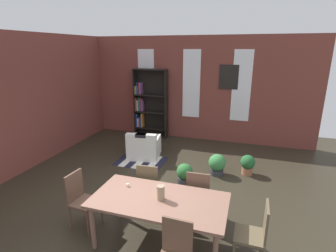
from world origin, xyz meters
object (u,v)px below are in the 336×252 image
object	(u,v)px
dining_chair_head_left	(81,198)
potted_plant_window	(185,174)
dining_chair_far_left	(149,186)
armchair_white	(144,147)
dining_chair_far_right	(198,194)
potted_plant_corner	(248,164)
bookshelf_tall	(148,103)
potted_plant_by_shelf	(217,164)
vase_on_table	(161,193)
dining_chair_head_right	(255,233)
dining_table	(159,204)

from	to	relation	value
dining_chair_head_left	potted_plant_window	distance (m)	2.28
dining_chair_far_left	armchair_white	distance (m)	2.50
dining_chair_far_right	potted_plant_corner	xyz separation A→B (m)	(0.77, 2.05, -0.25)
bookshelf_tall	armchair_white	world-z (taller)	bookshelf_tall
potted_plant_by_shelf	potted_plant_window	size ratio (longest dim) A/B	1.06
vase_on_table	potted_plant_window	world-z (taller)	vase_on_table
dining_chair_head_left	dining_chair_head_right	distance (m)	2.72
dining_table	vase_on_table	size ratio (longest dim) A/B	8.97
vase_on_table	dining_chair_far_right	bearing A→B (deg)	59.90
dining_table	dining_chair_head_right	bearing A→B (deg)	-0.03
dining_chair_head_left	potted_plant_window	xyz separation A→B (m)	(1.28, 1.86, -0.27)
dining_chair_head_left	potted_plant_window	bearing A→B (deg)	55.41
vase_on_table	dining_chair_head_left	bearing A→B (deg)	179.75
dining_table	potted_plant_by_shelf	bearing A→B (deg)	78.09
potted_plant_window	dining_chair_far_left	bearing A→B (deg)	-107.51
dining_chair_head_right	potted_plant_corner	size ratio (longest dim) A/B	2.00
dining_chair_head_right	potted_plant_window	bearing A→B (deg)	127.61
dining_chair_far_right	armchair_white	distance (m)	2.98
potted_plant_by_shelf	potted_plant_window	xyz separation A→B (m)	(-0.61, -0.67, -0.02)
dining_chair_head_left	armchair_white	world-z (taller)	dining_chair_head_left
dining_table	dining_chair_far_left	distance (m)	0.86
bookshelf_tall	dining_table	bearing A→B (deg)	-66.54
bookshelf_tall	potted_plant_corner	xyz separation A→B (m)	(3.27, -1.95, -0.85)
dining_chair_head_left	potted_plant_by_shelf	xyz separation A→B (m)	(1.90, 2.53, -0.25)
dining_chair_far_left	armchair_white	bearing A→B (deg)	115.20
dining_chair_head_left	dining_chair_far_right	bearing A→B (deg)	21.58
dining_chair_far_left	potted_plant_corner	world-z (taller)	dining_chair_far_left
bookshelf_tall	vase_on_table	bearing A→B (deg)	-66.23
dining_chair_head_left	armchair_white	xyz separation A→B (m)	(-0.14, 2.96, -0.23)
potted_plant_by_shelf	dining_chair_head_left	bearing A→B (deg)	-126.82
vase_on_table	dining_chair_head_right	size ratio (longest dim) A/B	0.23
dining_table	potted_plant_window	size ratio (longest dim) A/B	4.17
dining_chair_far_left	dining_chair_far_right	size ratio (longest dim) A/B	1.00
dining_table	dining_chair_head_left	size ratio (longest dim) A/B	2.08
dining_table	potted_plant_window	bearing A→B (deg)	92.38
vase_on_table	dining_chair_far_left	world-z (taller)	vase_on_table
potted_plant_corner	potted_plant_window	world-z (taller)	potted_plant_corner
dining_chair_far_left	dining_chair_head_right	world-z (taller)	same
bookshelf_tall	potted_plant_corner	bearing A→B (deg)	-30.79
dining_chair_head_left	potted_plant_window	world-z (taller)	dining_chair_head_left
potted_plant_window	dining_chair_far_right	bearing A→B (deg)	-65.37
dining_chair_head_right	potted_plant_window	distance (m)	2.37
dining_chair_far_left	dining_chair_head_right	bearing A→B (deg)	-21.85
dining_table	dining_chair_head_right	world-z (taller)	dining_chair_head_right
vase_on_table	potted_plant_window	size ratio (longest dim) A/B	0.46
dining_chair_far_right	dining_chair_head_right	bearing A→B (deg)	-38.31
vase_on_table	dining_chair_far_left	size ratio (longest dim) A/B	0.23
vase_on_table	dining_chair_head_right	bearing A→B (deg)	-0.03
vase_on_table	armchair_white	world-z (taller)	vase_on_table
potted_plant_by_shelf	dining_chair_head_right	bearing A→B (deg)	-72.00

